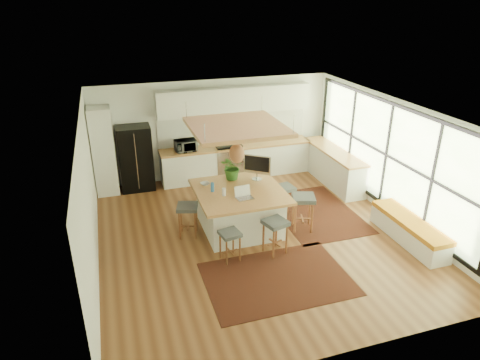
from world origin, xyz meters
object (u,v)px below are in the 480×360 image
object	(u,v)px
island	(239,210)
stool_right_back	(284,200)
laptop	(245,193)
microwave	(186,144)
monitor	(257,169)
island_plant	(232,169)
stool_left_side	(188,221)
stool_near_left	(230,244)
stool_right_front	(303,214)
fridge	(135,155)
stool_near_right	(275,237)

from	to	relation	value
island	stool_right_back	size ratio (longest dim) A/B	2.63
laptop	microwave	size ratio (longest dim) A/B	0.65
monitor	island_plant	size ratio (longest dim) A/B	1.08
island	microwave	distance (m)	2.92
stool_left_side	monitor	distance (m)	1.90
stool_left_side	monitor	size ratio (longest dim) A/B	1.14
stool_near_left	stool_right_back	size ratio (longest dim) A/B	0.89
island	stool_left_side	bearing A→B (deg)	176.98
monitor	microwave	bearing A→B (deg)	153.29
stool_right_front	monitor	bearing A→B (deg)	131.75
fridge	microwave	bearing A→B (deg)	-2.16
fridge	laptop	size ratio (longest dim) A/B	4.72
fridge	stool_near_left	xyz separation A→B (m)	(1.38, -3.95, -0.57)
stool_right_front	stool_left_side	distance (m)	2.48
stool_near_right	stool_right_back	bearing A→B (deg)	61.14
microwave	laptop	bearing A→B (deg)	-85.77
island	stool_near_right	world-z (taller)	island
fridge	island	size ratio (longest dim) A/B	0.92
stool_near_right	island_plant	bearing A→B (deg)	101.38
stool_right_back	island_plant	xyz separation A→B (m)	(-1.16, 0.29, 0.80)
stool_near_right	stool_right_front	xyz separation A→B (m)	(0.92, 0.69, 0.00)
stool_near_left	stool_near_right	distance (m)	0.92
stool_right_front	stool_right_back	size ratio (longest dim) A/B	1.13
stool_near_left	laptop	world-z (taller)	laptop
stool_near_left	stool_left_side	world-z (taller)	stool_left_side
monitor	island_plant	world-z (taller)	monitor
microwave	monitor	bearing A→B (deg)	-70.12
laptop	stool_left_side	bearing A→B (deg)	151.13
island	monitor	bearing A→B (deg)	38.27
stool_right_front	microwave	distance (m)	3.81
stool_right_back	monitor	size ratio (longest dim) A/B	1.12
fridge	island	world-z (taller)	fridge
laptop	monitor	distance (m)	1.02
stool_near_left	laptop	distance (m)	1.11
stool_near_left	stool_left_side	size ratio (longest dim) A/B	0.87
stool_near_right	microwave	world-z (taller)	microwave
fridge	stool_near_right	bearing A→B (deg)	-59.10
stool_left_side	island	bearing A→B (deg)	-3.02
stool_near_left	microwave	xyz separation A→B (m)	(-0.07, 3.88, 0.76)
island	microwave	bearing A→B (deg)	102.37
monitor	microwave	world-z (taller)	monitor
stool_left_side	stool_right_front	bearing A→B (deg)	-11.22
stool_right_back	stool_left_side	bearing A→B (deg)	-172.75
stool_near_left	monitor	bearing A→B (deg)	54.67
island	stool_near_left	size ratio (longest dim) A/B	2.96
stool_near_right	laptop	size ratio (longest dim) A/B	1.99
fridge	island_plant	world-z (taller)	fridge
stool_right_back	island_plant	size ratio (longest dim) A/B	1.20
fridge	stool_left_side	world-z (taller)	fridge
laptop	fridge	bearing A→B (deg)	114.25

